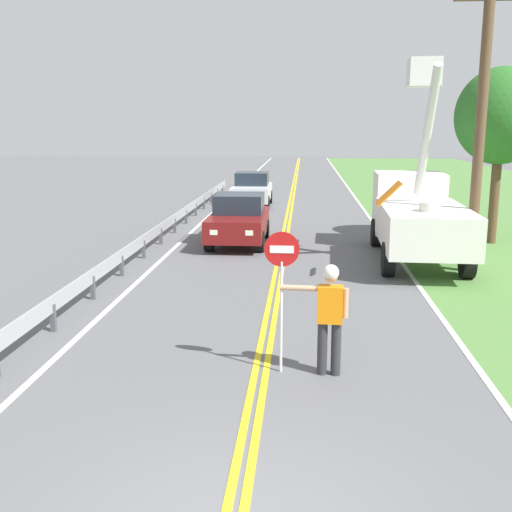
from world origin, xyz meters
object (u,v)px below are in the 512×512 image
utility_bucket_truck (416,211)px  oncoming_sedan_second (252,190)px  flagger_worker (329,312)px  roadside_tree_verge (501,117)px  utility_pole_near (481,122)px  stop_sign_paddle (282,270)px  oncoming_sedan_nearest (239,220)px

utility_bucket_truck → oncoming_sedan_second: 13.50m
flagger_worker → roadside_tree_verge: 13.80m
oncoming_sedan_second → utility_pole_near: utility_pole_near is taller
stop_sign_paddle → oncoming_sedan_nearest: bearing=99.6°
stop_sign_paddle → roadside_tree_verge: bearing=60.2°
stop_sign_paddle → oncoming_sedan_nearest: stop_sign_paddle is taller
flagger_worker → utility_bucket_truck: (2.98, 9.32, 0.38)m
flagger_worker → roadside_tree_verge: size_ratio=0.31×
utility_bucket_truck → roadside_tree_verge: roadside_tree_verge is taller
flagger_worker → utility_pole_near: utility_pole_near is taller
flagger_worker → oncoming_sedan_second: (-3.05, 21.38, -0.21)m
stop_sign_paddle → oncoming_sedan_second: size_ratio=0.57×
utility_bucket_truck → roadside_tree_verge: 4.96m
stop_sign_paddle → utility_bucket_truck: utility_bucket_truck is taller
stop_sign_paddle → flagger_worker: bearing=-3.6°
utility_bucket_truck → utility_pole_near: bearing=-55.3°
oncoming_sedan_nearest → utility_pole_near: size_ratio=0.53×
oncoming_sedan_second → utility_bucket_truck: bearing=-63.4°
stop_sign_paddle → oncoming_sedan_second: stop_sign_paddle is taller
flagger_worker → oncoming_sedan_second: bearing=98.1°
flagger_worker → roadside_tree_verge: roadside_tree_verge is taller
oncoming_sedan_nearest → utility_pole_near: utility_pole_near is taller
utility_bucket_truck → utility_pole_near: utility_pole_near is taller
flagger_worker → utility_bucket_truck: utility_bucket_truck is taller
flagger_worker → roadside_tree_verge: bearing=63.1°
utility_pole_near → roadside_tree_verge: size_ratio=1.31×
flagger_worker → oncoming_sedan_nearest: flagger_worker is taller
oncoming_sedan_nearest → roadside_tree_verge: roadside_tree_verge is taller
oncoming_sedan_nearest → utility_bucket_truck: bearing=-17.7°
oncoming_sedan_nearest → oncoming_sedan_second: size_ratio=1.00×
flagger_worker → utility_bucket_truck: bearing=72.2°
utility_bucket_truck → roadside_tree_verge: size_ratio=1.17×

